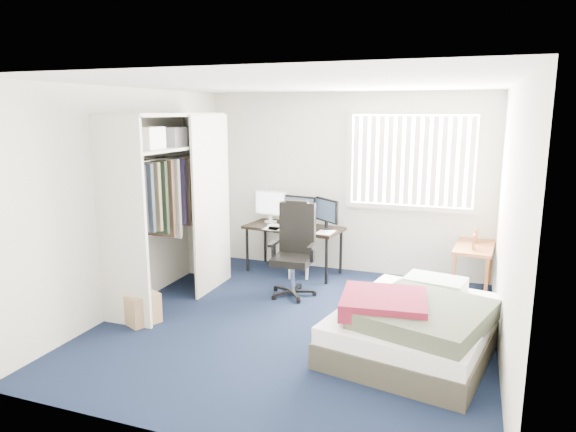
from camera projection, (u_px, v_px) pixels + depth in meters
The scene contains 10 objects.
ground at pixel (296, 325), 5.48m from camera, with size 4.20×4.20×0.00m, color black.
room_shell at pixel (297, 185), 5.17m from camera, with size 4.20×4.20×4.20m.
window_assembly at pixel (412, 161), 6.74m from camera, with size 1.72×0.09×1.32m.
closet at pixel (169, 188), 6.01m from camera, with size 0.64×1.84×2.22m.
desk at pixel (295, 223), 7.16m from camera, with size 1.42×0.80×1.12m.
office_chair at pixel (294, 259), 6.34m from camera, with size 0.56×0.56×1.16m.
footstool at pixel (299, 263), 7.01m from camera, with size 0.37×0.33×0.26m.
nightstand at pixel (474, 251), 6.37m from camera, with size 0.52×0.92×0.79m.
bed at pixel (415, 324), 4.85m from camera, with size 1.68×2.03×0.60m.
pine_box at pixel (138, 307), 5.56m from camera, with size 0.43×0.32×0.32m, color #A37651.
Camera 1 is at (1.66, -4.85, 2.24)m, focal length 32.00 mm.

